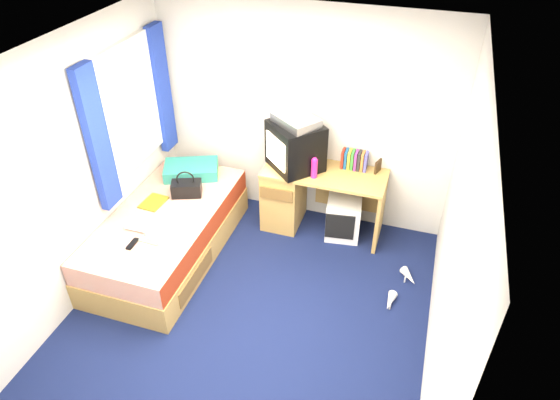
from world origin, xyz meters
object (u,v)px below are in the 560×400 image
(bed, at_px, (168,233))
(remote_control, at_px, (132,244))
(vcr, at_px, (296,120))
(white_heels, at_px, (400,289))
(pillow, at_px, (191,170))
(handbag, at_px, (186,188))
(storage_cube, at_px, (343,218))
(water_bottle, at_px, (136,228))
(crt_tv, at_px, (295,146))
(colour_swatch_fan, at_px, (149,241))
(magazine, at_px, (154,202))
(towel, at_px, (169,233))
(desk, at_px, (299,194))
(aerosol_can, at_px, (314,159))
(pink_water_bottle, at_px, (314,169))
(picture_frame, at_px, (378,166))

(bed, height_order, remote_control, remote_control)
(vcr, bearing_deg, white_heels, 5.95)
(remote_control, bearing_deg, pillow, 89.81)
(pillow, distance_m, handbag, 0.39)
(storage_cube, xyz_separation_m, water_bottle, (-1.79, -1.21, 0.35))
(crt_tv, height_order, colour_swatch_fan, crt_tv)
(bed, distance_m, magazine, 0.35)
(vcr, relative_size, handbag, 1.30)
(storage_cube, xyz_separation_m, vcr, (-0.58, 0.05, 1.07))
(handbag, bearing_deg, water_bottle, -127.02)
(towel, bearing_deg, crt_tv, 55.91)
(bed, height_order, water_bottle, water_bottle)
(crt_tv, relative_size, magazine, 2.45)
(pillow, bearing_deg, desk, 9.25)
(towel, distance_m, white_heels, 2.28)
(crt_tv, bearing_deg, desk, 42.69)
(aerosol_can, bearing_deg, bed, -142.28)
(towel, bearing_deg, desk, 54.08)
(towel, xyz_separation_m, white_heels, (2.15, 0.51, -0.55))
(remote_control, bearing_deg, white_heels, 15.52)
(storage_cube, bearing_deg, remote_control, -148.50)
(colour_swatch_fan, bearing_deg, towel, 36.96)
(white_heels, bearing_deg, magazine, -178.66)
(handbag, height_order, remote_control, handbag)
(pink_water_bottle, distance_m, towel, 1.59)
(desk, xyz_separation_m, white_heels, (1.24, -0.75, -0.37))
(pink_water_bottle, height_order, handbag, pink_water_bottle)
(colour_swatch_fan, distance_m, white_heels, 2.44)
(desk, bearing_deg, picture_frame, 11.40)
(pillow, distance_m, storage_cube, 1.77)
(magazine, relative_size, colour_swatch_fan, 1.27)
(picture_frame, bearing_deg, storage_cube, -124.13)
(aerosol_can, bearing_deg, water_bottle, -136.29)
(crt_tv, bearing_deg, towel, -80.91)
(magazine, relative_size, remote_control, 1.75)
(pillow, bearing_deg, water_bottle, -93.62)
(pillow, height_order, vcr, vcr)
(white_heels, bearing_deg, crt_tv, 150.07)
(desk, xyz_separation_m, picture_frame, (0.80, 0.16, 0.41))
(bed, bearing_deg, picture_frame, 28.87)
(desk, bearing_deg, storage_cube, -5.51)
(vcr, bearing_deg, towel, -88.06)
(desk, bearing_deg, water_bottle, -135.22)
(water_bottle, height_order, colour_swatch_fan, water_bottle)
(storage_cube, height_order, aerosol_can, aerosol_can)
(pillow, bearing_deg, bed, -86.09)
(pink_water_bottle, xyz_separation_m, water_bottle, (-1.46, -1.12, -0.28))
(bed, relative_size, crt_tv, 2.91)
(aerosol_can, xyz_separation_m, colour_swatch_fan, (-1.19, -1.45, -0.29))
(pillow, distance_m, vcr, 1.36)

